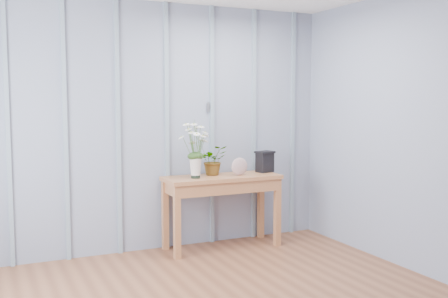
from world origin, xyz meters
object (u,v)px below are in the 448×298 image
sideboard (222,187)px  carved_box (265,161)px  daisy_vase (195,142)px  felt_disc_vessel (239,167)px

sideboard → carved_box: size_ratio=5.30×
daisy_vase → felt_disc_vessel: bearing=-1.1°
felt_disc_vessel → carved_box: size_ratio=0.81×
carved_box → daisy_vase: bearing=-173.3°
sideboard → daisy_vase: bearing=-171.5°
sideboard → felt_disc_vessel: 0.27m
daisy_vase → felt_disc_vessel: size_ratio=3.11×
sideboard → daisy_vase: size_ratio=2.10×
sideboard → carved_box: bearing=5.7°
sideboard → felt_disc_vessel: bearing=-18.0°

